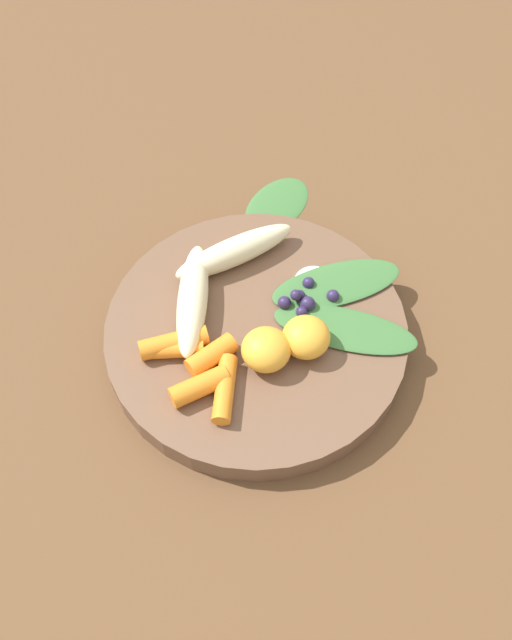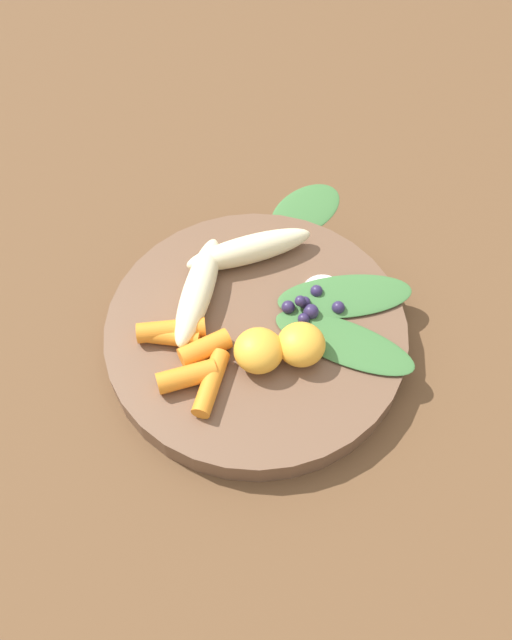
% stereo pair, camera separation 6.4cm
% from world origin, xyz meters
% --- Properties ---
extents(ground_plane, '(2.40, 2.40, 0.00)m').
position_xyz_m(ground_plane, '(0.00, 0.00, 0.00)').
color(ground_plane, brown).
extents(bowl, '(0.29, 0.29, 0.03)m').
position_xyz_m(bowl, '(0.00, 0.00, 0.01)').
color(bowl, brown).
rests_on(bowl, ground_plane).
extents(banana_peeled_left, '(0.08, 0.13, 0.03)m').
position_xyz_m(banana_peeled_left, '(-0.05, 0.04, 0.04)').
color(banana_peeled_left, beige).
rests_on(banana_peeled_left, bowl).
extents(banana_peeled_right, '(0.13, 0.04, 0.03)m').
position_xyz_m(banana_peeled_right, '(0.01, 0.08, 0.04)').
color(banana_peeled_right, beige).
rests_on(banana_peeled_right, bowl).
extents(orange_segment_near, '(0.04, 0.04, 0.03)m').
position_xyz_m(orange_segment_near, '(0.03, -0.04, 0.04)').
color(orange_segment_near, '#F4A833').
rests_on(orange_segment_near, bowl).
extents(orange_segment_far, '(0.05, 0.05, 0.03)m').
position_xyz_m(orange_segment_far, '(-0.01, -0.04, 0.04)').
color(orange_segment_far, '#F4A833').
rests_on(orange_segment_far, bowl).
extents(carrot_front, '(0.07, 0.03, 0.02)m').
position_xyz_m(carrot_front, '(-0.08, 0.01, 0.04)').
color(carrot_front, orange).
rests_on(carrot_front, bowl).
extents(carrot_mid_left, '(0.06, 0.03, 0.02)m').
position_xyz_m(carrot_mid_left, '(-0.08, -0.00, 0.04)').
color(carrot_mid_left, orange).
rests_on(carrot_mid_left, bowl).
extents(carrot_mid_right, '(0.05, 0.03, 0.02)m').
position_xyz_m(carrot_mid_right, '(-0.05, -0.02, 0.04)').
color(carrot_mid_right, orange).
rests_on(carrot_mid_right, bowl).
extents(carrot_rear, '(0.05, 0.02, 0.02)m').
position_xyz_m(carrot_rear, '(-0.07, -0.05, 0.04)').
color(carrot_rear, orange).
rests_on(carrot_rear, bowl).
extents(carrot_small, '(0.04, 0.06, 0.02)m').
position_xyz_m(carrot_small, '(-0.05, -0.06, 0.04)').
color(carrot_small, orange).
rests_on(carrot_small, bowl).
extents(blueberry_pile, '(0.06, 0.04, 0.02)m').
position_xyz_m(blueberry_pile, '(0.05, 0.01, 0.03)').
color(blueberry_pile, '#2D234C').
rests_on(blueberry_pile, bowl).
extents(coconut_shred_patch, '(0.04, 0.04, 0.00)m').
position_xyz_m(coconut_shred_patch, '(0.07, 0.02, 0.03)').
color(coconut_shred_patch, white).
rests_on(coconut_shred_patch, bowl).
extents(kale_leaf_left, '(0.14, 0.12, 0.01)m').
position_xyz_m(kale_leaf_left, '(0.08, -0.04, 0.03)').
color(kale_leaf_left, '#3D7038').
rests_on(kale_leaf_left, bowl).
extents(kale_leaf_right, '(0.14, 0.06, 0.01)m').
position_xyz_m(kale_leaf_right, '(0.09, 0.01, 0.03)').
color(kale_leaf_right, '#3D7038').
rests_on(kale_leaf_right, bowl).
extents(kale_leaf_stray, '(0.11, 0.10, 0.01)m').
position_xyz_m(kale_leaf_stray, '(0.09, 0.16, 0.00)').
color(kale_leaf_stray, '#3D7038').
rests_on(kale_leaf_stray, ground_plane).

